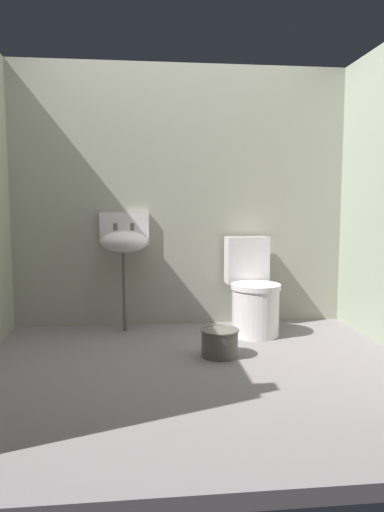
# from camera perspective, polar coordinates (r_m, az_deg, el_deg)

# --- Properties ---
(ground_plane) EXTENTS (3.29, 2.68, 0.08)m
(ground_plane) POSITION_cam_1_polar(r_m,az_deg,el_deg) (3.15, 0.57, -14.08)
(ground_plane) COLOR slate
(wall_back) EXTENTS (3.29, 0.10, 2.24)m
(wall_back) POSITION_cam_1_polar(r_m,az_deg,el_deg) (4.14, -1.35, 7.21)
(wall_back) COLOR #9B9B8A
(wall_back) RESTS_ON ground
(toilet_near_wall) EXTENTS (0.41, 0.60, 0.78)m
(toilet_near_wall) POSITION_cam_1_polar(r_m,az_deg,el_deg) (3.90, 7.40, -4.61)
(toilet_near_wall) COLOR white
(toilet_near_wall) RESTS_ON ground
(sink) EXTENTS (0.42, 0.35, 0.99)m
(sink) POSITION_cam_1_polar(r_m,az_deg,el_deg) (3.93, -8.27, 1.83)
(sink) COLOR #5C584D
(sink) RESTS_ON ground
(bucket) EXTENTS (0.27, 0.27, 0.20)m
(bucket) POSITION_cam_1_polar(r_m,az_deg,el_deg) (3.33, 3.39, -10.41)
(bucket) COLOR #5C584D
(bucket) RESTS_ON ground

